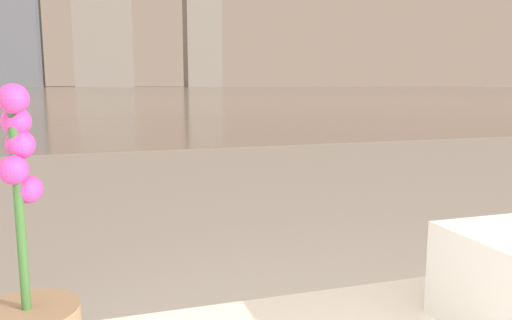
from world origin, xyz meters
TOP-DOWN VIEW (x-y plane):
  - potted_orchid at (-0.81, 0.91)m, footprint 0.13×0.13m
  - harbor_water at (0.00, 62.00)m, footprint 180.00×110.00m
  - skyline_tower_3 at (22.86, 118.00)m, footprint 8.02×6.54m

SIDE VIEW (x-z plane):
  - harbor_water at x=0.00m, z-range 0.00..0.01m
  - potted_orchid at x=-0.81m, z-range 0.41..0.80m
  - skyline_tower_3 at x=22.86m, z-range 0.00..32.35m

